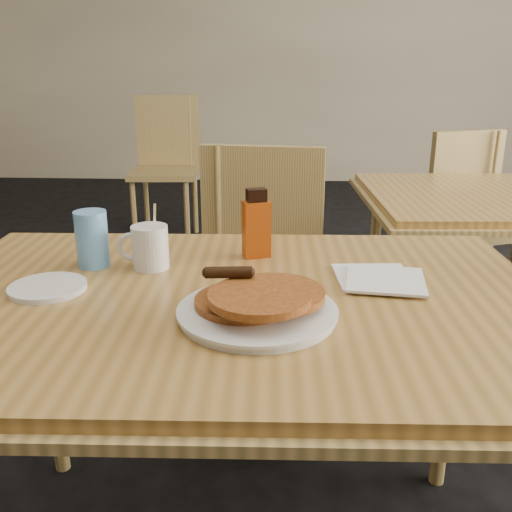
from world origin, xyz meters
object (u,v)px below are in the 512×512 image
Objects in this scene: main_table at (233,312)px; chair_main_far at (261,262)px; blue_tumbler at (92,239)px; pancake_plate at (258,305)px; syrup_bottle at (256,226)px; chair_neighbor_far at (467,205)px; coffee_mug at (149,246)px; chair_wall_extra at (166,154)px.

chair_main_far is at bearing 88.06° from main_table.
blue_tumbler is at bearing -116.29° from chair_main_far.
pancake_plate is 0.36m from syrup_bottle.
chair_main_far is 0.55m from syrup_bottle.
syrup_bottle is 1.29× the size of blue_tumbler.
pancake_plate is (-0.96, -1.85, 0.25)m from chair_neighbor_far.
coffee_mug is (-0.23, -0.58, 0.24)m from chair_main_far.
chair_neighbor_far is 2.02m from coffee_mug.
syrup_bottle is 0.39m from blue_tumbler.
chair_wall_extra reaches higher than syrup_bottle.
main_table is 8.71× the size of coffee_mug.
chair_neighbor_far is at bearing 49.31° from blue_tumbler.
blue_tumbler is at bearing -85.41° from chair_wall_extra.
pancake_plate is 1.78× the size of syrup_bottle.
pancake_plate is 2.29× the size of blue_tumbler.
main_table is at bearing -116.49° from syrup_bottle.
pancake_plate is at bearing -78.77° from chair_wall_extra.
chair_main_far is 5.52× the size of syrup_bottle.
coffee_mug is 0.26m from syrup_bottle.
pancake_plate is at bearing -61.78° from main_table.
coffee_mug reaches higher than blue_tumbler.
chair_wall_extra is 5.80× the size of syrup_bottle.
syrup_bottle reaches higher than coffee_mug.
syrup_bottle reaches higher than blue_tumbler.
blue_tumbler is (-0.37, -0.58, 0.25)m from chair_main_far.
coffee_mug is (-1.23, -1.59, 0.28)m from chair_neighbor_far.
syrup_bottle reaches higher than pancake_plate.
pancake_plate is (0.03, -0.84, 0.21)m from chair_main_far.
chair_main_far is 7.11× the size of blue_tumbler.
coffee_mug is (-0.21, 0.16, 0.09)m from main_table.
blue_tumbler is (-0.38, -0.09, -0.01)m from syrup_bottle.
main_table is at bearing 118.22° from pancake_plate.
chair_neighbor_far is at bearing -36.84° from chair_wall_extra.
chair_wall_extra is at bearing 104.30° from main_table.
chair_main_far reaches higher than blue_tumbler.
chair_wall_extra is 6.25× the size of coffee_mug.
blue_tumbler is (-0.13, 0.00, 0.01)m from coffee_mug.
chair_wall_extra is at bearing 115.82° from chair_main_far.
chair_wall_extra reaches higher than coffee_mug.
pancake_plate is (0.06, -0.11, 0.06)m from main_table.
chair_main_far is 0.73m from blue_tumbler.
chair_wall_extra is at bearing 87.96° from syrup_bottle.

